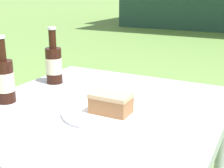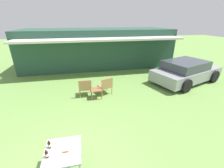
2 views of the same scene
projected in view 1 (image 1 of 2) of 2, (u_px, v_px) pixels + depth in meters
patio_table at (98, 125)px, 1.06m from camera, size 0.80×0.84×0.71m
cake_on_plate at (106, 108)px, 0.96m from camera, size 0.25×0.25×0.07m
cola_bottle_near at (54, 64)px, 1.27m from camera, size 0.07×0.07×0.23m
cola_bottle_far at (4, 79)px, 1.06m from camera, size 0.07×0.07×0.23m
fork at (85, 112)px, 0.98m from camera, size 0.17×0.02×0.01m
loose_bottle_cap at (94, 95)px, 1.13m from camera, size 0.03×0.03×0.01m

